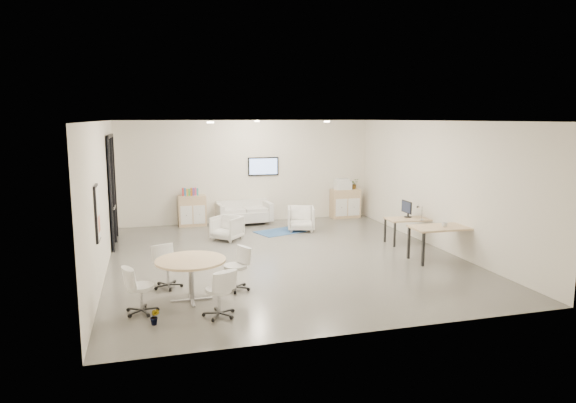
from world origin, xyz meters
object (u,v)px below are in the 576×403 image
Objects in this scene: desk_front at (444,230)px; sideboard_right at (345,203)px; loveseat at (244,213)px; desk_rear at (411,221)px; sideboard_left at (192,211)px; armchair_right at (301,217)px; round_table at (191,264)px; armchair_left at (227,227)px.

sideboard_right is at bearing 94.83° from desk_front.
desk_rear is at bearing -48.18° from loveseat.
sideboard_right reaches higher than desk_rear.
sideboard_left is 6.55m from desk_rear.
armchair_right is 4.52m from desk_front.
sideboard_left reaches higher than desk_front.
armchair_right is at bearing 54.61° from round_table.
round_table is (-5.94, -2.85, 0.09)m from desk_rear.
sideboard_right is 0.56× the size of loveseat.
sideboard_left is 2.24m from armchair_left.
sideboard_right reaches higher than round_table.
loveseat is at bearing 71.47° from round_table.
sideboard_left reaches higher than armchair_left.
loveseat is 2.39× the size of armchair_left.
desk_front is at bearing -45.96° from sideboard_left.
round_table is at bearing -130.27° from sideboard_right.
loveseat is 1.35× the size of round_table.
armchair_right is at bearing 140.27° from desk_rear.
sideboard_left is at bearing 84.87° from round_table.
desk_rear is at bearing 25.63° from round_table.
sideboard_right is 1.33× the size of armchair_left.
desk_rear is 1.04× the size of round_table.
armchair_left is at bearing -153.77° from sideboard_right.
armchair_right is at bearing 122.22° from desk_front.
desk_rear is (2.34, -2.22, 0.21)m from armchair_right.
armchair_left is (-4.27, -2.10, -0.12)m from sideboard_right.
sideboard_left reaches higher than desk_rear.
armchair_left is 0.91× the size of armchair_right.
loveseat is at bearing 127.08° from desk_front.
armchair_right is (1.44, -1.38, 0.06)m from loveseat.
armchair_left is at bearing -70.76° from sideboard_left.
round_table is (-5.60, -6.61, 0.21)m from sideboard_right.
desk_rear is at bearing -29.00° from armchair_right.
armchair_right is at bearing -27.40° from sideboard_left.
desk_front is at bearing -59.50° from loveseat.
loveseat is 1.30× the size of desk_rear.
sideboard_left is 6.66m from round_table.
desk_front is (0.27, -5.44, 0.24)m from sideboard_right.
desk_rear is at bearing -35.22° from sideboard_left.
sideboard_right reaches higher than armchair_left.
round_table is (-2.16, -6.45, 0.35)m from loveseat.
armchair_right is 0.50× the size of desk_front.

